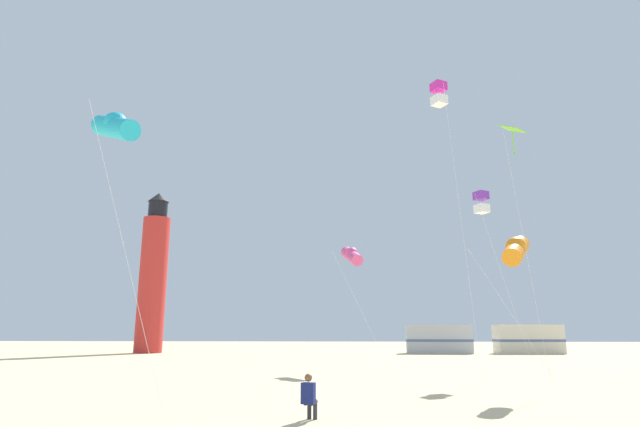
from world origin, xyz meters
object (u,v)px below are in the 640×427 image
kite_box_violet (481,203)px  kite_tube_cyan (115,127)px  kite_diamond_lime (513,139)px  kite_box_magenta (439,95)px  lighthouse_distant (153,276)px  kite_flyer_standing (309,396)px  kite_tube_orange (516,250)px  rv_van_cream (528,339)px  kite_tube_rainbow (352,255)px  rv_van_silver (439,339)px

kite_box_violet → kite_tube_cyan: bearing=-143.4°
kite_diamond_lime → kite_box_violet: (0.08, 5.97, -1.21)m
kite_box_magenta → lighthouse_distant: lighthouse_distant is taller
kite_tube_cyan → kite_box_magenta: 14.81m
kite_box_magenta → lighthouse_distant: (-25.01, 29.65, -5.40)m
kite_box_violet → lighthouse_distant: 38.01m
kite_flyer_standing → kite_box_violet: size_ratio=0.12×
kite_flyer_standing → kite_tube_orange: kite_tube_orange is taller
lighthouse_distant → kite_box_violet: bearing=-43.5°
kite_box_magenta → rv_van_cream: 35.33m
kite_flyer_standing → kite_tube_rainbow: bearing=-80.6°
kite_tube_cyan → kite_tube_rainbow: size_ratio=1.30×
kite_tube_cyan → kite_diamond_lime: 15.37m
kite_tube_orange → kite_box_violet: 7.39m
kite_box_magenta → kite_tube_rainbow: bearing=119.1°
kite_diamond_lime → kite_box_magenta: size_ratio=0.77×
kite_tube_cyan → lighthouse_distant: bearing=109.3°
kite_diamond_lime → kite_box_violet: kite_diamond_lime is taller
kite_box_violet → lighthouse_distant: lighthouse_distant is taller
kite_flyer_standing → rv_van_cream: bearing=-101.8°
rv_van_silver → rv_van_cream: (8.82, 0.15, 0.00)m
kite_tube_cyan → rv_van_silver: bearing=66.5°
lighthouse_distant → rv_van_cream: size_ratio=2.55×
kite_box_magenta → kite_box_violet: size_ratio=1.48×
kite_diamond_lime → kite_flyer_standing: bearing=-140.4°
kite_box_violet → rv_van_silver: bearing=86.1°
kite_tube_cyan → rv_van_cream: (25.29, 37.92, -7.45)m
lighthouse_distant → rv_van_silver: bearing=1.5°
kite_box_magenta → kite_tube_orange: kite_box_magenta is taller
lighthouse_distant → kite_box_magenta: bearing=-49.9°
kite_tube_cyan → kite_box_violet: bearing=36.6°
lighthouse_distant → rv_van_cream: 38.78m
kite_tube_orange → kite_box_magenta: bearing=123.7°
kite_tube_cyan → lighthouse_distant: size_ratio=0.57×
kite_diamond_lime → kite_tube_orange: kite_diamond_lime is taller
lighthouse_distant → rv_van_cream: bearing=1.3°
kite_tube_orange → lighthouse_distant: lighthouse_distant is taller
rv_van_cream → kite_tube_rainbow: bearing=-131.6°
kite_box_magenta → kite_box_violet: kite_box_magenta is taller
kite_tube_rainbow → rv_van_cream: kite_tube_rainbow is taller
rv_van_silver → rv_van_cream: 8.83m
kite_diamond_lime → lighthouse_distant: (-27.47, 32.14, -2.12)m
kite_flyer_standing → kite_box_violet: (7.98, 12.51, 8.13)m
kite_box_magenta → kite_tube_rainbow: kite_box_magenta is taller
kite_box_violet → rv_van_silver: kite_box_violet is taller
kite_tube_rainbow → rv_van_silver: 24.91m
kite_tube_cyan → rv_van_silver: kite_tube_cyan is taller
kite_diamond_lime → rv_van_silver: bearing=86.6°
kite_tube_cyan → rv_van_silver: (16.46, 37.77, -7.45)m
kite_diamond_lime → rv_van_cream: bearing=72.0°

